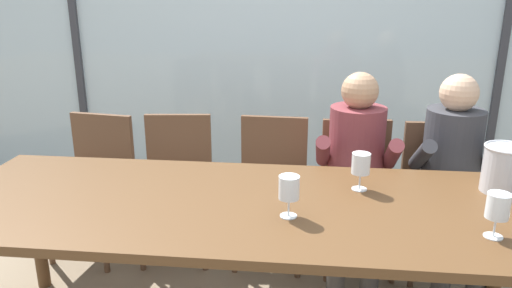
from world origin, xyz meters
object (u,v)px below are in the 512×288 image
Objects in this scene: chair_near_window_right at (440,186)px; person_maroon_top at (356,164)px; dining_table at (247,215)px; wine_glass_near_bucket at (498,207)px; wine_glass_center_pour at (361,165)px; person_charcoal_jacket at (454,167)px; chair_near_curtain at (97,174)px; chair_right_of_center at (356,182)px; wine_glass_by_left_taster at (289,189)px; chair_center at (272,178)px; chair_left_of_center at (178,174)px; ice_bucket_primary at (505,168)px.

person_maroon_top is at bearing -167.16° from chair_near_window_right.
dining_table is 0.99m from wine_glass_near_bucket.
person_charcoal_jacket is at bearing 44.26° from wine_glass_center_pour.
wine_glass_center_pour is at bearing -15.27° from chair_near_curtain.
wine_glass_near_bucket is at bearing -20.06° from chair_near_curtain.
chair_right_of_center is at bearing 82.57° from person_maroon_top.
chair_near_curtain is at bearing 141.98° from wine_glass_by_left_taster.
chair_near_curtain is 1.75m from wine_glass_center_pour.
chair_near_curtain is 1.12m from chair_center.
dining_table is at bearing -145.24° from person_charcoal_jacket.
chair_left_of_center is 0.60m from chair_center.
person_maroon_top is 5.53× the size of ice_bucket_primary.
chair_near_window_right is at bearing 8.66° from chair_near_curtain.
person_charcoal_jacket is (1.07, 0.75, -0.01)m from dining_table.
person_maroon_top is (-0.03, -0.15, 0.17)m from chair_right_of_center.
wine_glass_center_pour is at bearing 138.42° from wine_glass_near_bucket.
dining_table is 3.04× the size of chair_near_curtain.
chair_near_curtain is 2.33m from ice_bucket_primary.
wine_glass_by_left_taster reaches higher than chair_near_window_right.
chair_center is at bearing 97.98° from wine_glass_by_left_taster.
chair_near_curtain is 1.63m from chair_right_of_center.
chair_left_of_center is 5.03× the size of wine_glass_by_left_taster.
wine_glass_center_pour reaches higher than chair_near_window_right.
wine_glass_by_left_taster reaches higher than chair_center.
chair_left_of_center is 1.65m from person_charcoal_jacket.
person_maroon_top is at bearing -14.43° from chair_left_of_center.
chair_right_of_center is 4.05× the size of ice_bucket_primary.
chair_center is (0.04, 0.92, -0.18)m from dining_table.
chair_center is 0.55m from person_maroon_top.
chair_right_of_center is (0.52, -0.02, 0.00)m from chair_center.
chair_near_curtain is 0.73× the size of person_maroon_top.
chair_left_of_center is at bearing 143.41° from wine_glass_near_bucket.
chair_left_of_center is 5.03× the size of wine_glass_center_pour.
wine_glass_by_left_taster is 0.77m from wine_glass_near_bucket.
wine_glass_near_bucket is at bearing -97.63° from person_charcoal_jacket.
chair_center is at bearing 122.01° from wine_glass_center_pour.
ice_bucket_primary reaches higher than dining_table.
chair_near_curtain is at bearing 178.51° from chair_near_window_right.
chair_right_of_center is 1.00× the size of chair_near_window_right.
chair_right_of_center is at bearing -6.66° from chair_left_of_center.
person_charcoal_jacket reaches higher than chair_near_window_right.
chair_near_window_right is 0.73× the size of person_maroon_top.
chair_right_of_center is 0.73× the size of person_maroon_top.
ice_bucket_primary reaches higher than chair_right_of_center.
chair_left_of_center is 1.33m from wine_glass_by_left_taster.
chair_left_of_center is at bearing 12.92° from chair_near_curtain.
dining_table is 1.17m from ice_bucket_primary.
chair_right_of_center is at bearing 0.16° from chair_center.
chair_center is 1.50m from wine_glass_near_bucket.
dining_table is 3.04× the size of chair_near_window_right.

